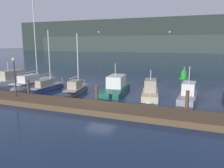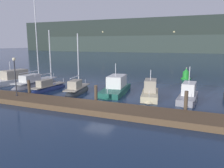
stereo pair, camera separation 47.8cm
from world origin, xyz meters
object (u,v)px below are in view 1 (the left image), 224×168
(motorboat_berth_5, at_px, (115,90))
(motorboat_berth_6, at_px, (150,95))
(motorboat_berth_1, at_px, (9,82))
(sailboat_berth_3, at_px, (48,89))
(dock_lamppost, at_px, (14,70))
(sailboat_berth_4, at_px, (77,91))
(sailboat_berth_2, at_px, (34,85))
(channel_buoy, at_px, (184,75))
(motorboat_berth_7, at_px, (188,98))

(motorboat_berth_5, distance_m, motorboat_berth_6, 4.17)
(motorboat_berth_1, xyz_separation_m, motorboat_berth_6, (19.07, -0.59, -0.01))
(sailboat_berth_3, xyz_separation_m, dock_lamppost, (0.20, -4.95, 2.76))
(sailboat_berth_4, relative_size, motorboat_berth_6, 1.36)
(sailboat_berth_2, bearing_deg, sailboat_berth_3, -24.75)
(motorboat_berth_6, bearing_deg, sailboat_berth_3, -176.15)
(channel_buoy, bearing_deg, sailboat_berth_3, -134.39)
(sailboat_berth_3, bearing_deg, sailboat_berth_2, 155.25)
(sailboat_berth_4, height_order, motorboat_berth_7, sailboat_berth_4)
(motorboat_berth_5, xyz_separation_m, motorboat_berth_6, (4.06, -0.94, -0.05))
(motorboat_berth_1, xyz_separation_m, sailboat_berth_3, (7.32, -1.38, -0.15))
(motorboat_berth_7, bearing_deg, motorboat_berth_6, -174.86)
(sailboat_berth_3, height_order, sailboat_berth_4, sailboat_berth_3)
(sailboat_berth_3, xyz_separation_m, motorboat_berth_7, (15.32, 1.11, 0.12))
(motorboat_berth_7, relative_size, dock_lamppost, 1.45)
(motorboat_berth_1, height_order, motorboat_berth_7, motorboat_berth_7)
(motorboat_berth_6, xyz_separation_m, dock_lamppost, (-11.55, -5.74, 2.62))
(motorboat_berth_1, height_order, motorboat_berth_6, motorboat_berth_1)
(motorboat_berth_1, relative_size, motorboat_berth_6, 1.45)
(motorboat_berth_1, bearing_deg, dock_lamppost, -40.09)
(sailboat_berth_3, xyz_separation_m, sailboat_berth_4, (3.77, 0.14, 0.01))
(motorboat_berth_1, xyz_separation_m, sailboat_berth_4, (11.09, -1.24, -0.14))
(motorboat_berth_1, bearing_deg, sailboat_berth_3, -10.67)
(sailboat_berth_4, distance_m, channel_buoy, 17.80)
(sailboat_berth_4, bearing_deg, motorboat_berth_6, 4.65)
(motorboat_berth_1, xyz_separation_m, dock_lamppost, (7.52, -6.33, 2.62))
(sailboat_berth_2, distance_m, dock_lamppost, 7.84)
(sailboat_berth_3, height_order, motorboat_berth_7, sailboat_berth_3)
(sailboat_berth_2, bearing_deg, motorboat_berth_7, -1.23)
(motorboat_berth_7, bearing_deg, motorboat_berth_1, 179.33)
(motorboat_berth_1, distance_m, motorboat_berth_5, 15.02)
(sailboat_berth_4, xyz_separation_m, channel_buoy, (10.46, 14.40, 0.49))
(motorboat_berth_6, bearing_deg, motorboat_berth_5, 166.91)
(motorboat_berth_5, height_order, dock_lamppost, dock_lamppost)
(motorboat_berth_5, height_order, motorboat_berth_7, motorboat_berth_7)
(motorboat_berth_5, xyz_separation_m, dock_lamppost, (-7.50, -6.69, 2.57))
(sailboat_berth_3, distance_m, dock_lamppost, 5.67)
(sailboat_berth_3, bearing_deg, motorboat_berth_6, 3.85)
(motorboat_berth_5, bearing_deg, sailboat_berth_4, -157.92)
(motorboat_berth_5, relative_size, dock_lamppost, 1.95)
(sailboat_berth_3, bearing_deg, sailboat_berth_4, 2.17)
(channel_buoy, bearing_deg, dock_lamppost, -125.74)
(sailboat_berth_2, relative_size, sailboat_berth_3, 1.55)
(motorboat_berth_5, bearing_deg, channel_buoy, 62.97)
(motorboat_berth_6, distance_m, channel_buoy, 13.97)
(sailboat_berth_4, distance_m, motorboat_berth_6, 8.01)
(sailboat_berth_3, distance_m, motorboat_berth_5, 7.89)
(sailboat_berth_2, relative_size, channel_buoy, 6.59)
(sailboat_berth_4, bearing_deg, motorboat_berth_7, 4.80)
(sailboat_berth_3, xyz_separation_m, motorboat_berth_5, (7.70, 1.74, 0.19))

